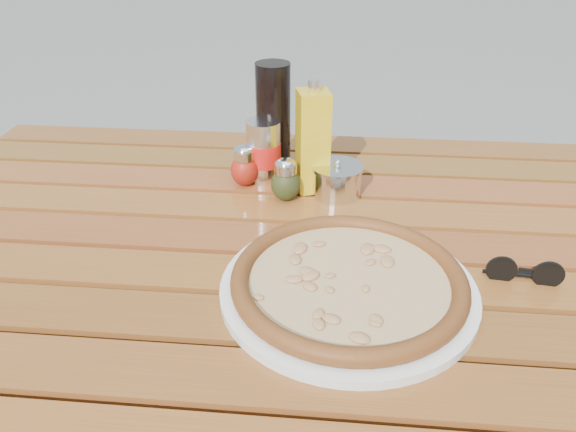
# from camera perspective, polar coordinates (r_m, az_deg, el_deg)

# --- Properties ---
(table) EXTENTS (1.40, 0.90, 0.75)m
(table) POSITION_cam_1_polar(r_m,az_deg,el_deg) (0.96, -0.11, -6.07)
(table) COLOR #3B210D
(table) RESTS_ON ground
(plate) EXTENTS (0.46, 0.46, 0.01)m
(plate) POSITION_cam_1_polar(r_m,az_deg,el_deg) (0.80, 6.12, -7.38)
(plate) COLOR white
(plate) RESTS_ON table
(pizza) EXTENTS (0.44, 0.44, 0.03)m
(pizza) POSITION_cam_1_polar(r_m,az_deg,el_deg) (0.79, 6.18, -6.48)
(pizza) COLOR beige
(pizza) RESTS_ON plate
(pepper_shaker) EXTENTS (0.06, 0.06, 0.08)m
(pepper_shaker) POSITION_cam_1_polar(r_m,az_deg,el_deg) (1.07, -4.43, 5.07)
(pepper_shaker) COLOR #AE2213
(pepper_shaker) RESTS_ON table
(oregano_shaker) EXTENTS (0.06, 0.06, 0.08)m
(oregano_shaker) POSITION_cam_1_polar(r_m,az_deg,el_deg) (1.02, -0.23, 3.66)
(oregano_shaker) COLOR #343A17
(oregano_shaker) RESTS_ON table
(dark_bottle) EXTENTS (0.09, 0.09, 0.22)m
(dark_bottle) POSITION_cam_1_polar(r_m,az_deg,el_deg) (1.09, -1.50, 9.70)
(dark_bottle) COLOR black
(dark_bottle) RESTS_ON table
(soda_can) EXTENTS (0.09, 0.09, 0.12)m
(soda_can) POSITION_cam_1_polar(r_m,az_deg,el_deg) (1.08, -2.48, 6.58)
(soda_can) COLOR silver
(soda_can) RESTS_ON table
(olive_oil_cruet) EXTENTS (0.07, 0.07, 0.21)m
(olive_oil_cruet) POSITION_cam_1_polar(r_m,az_deg,el_deg) (1.03, 2.53, 7.59)
(olive_oil_cruet) COLOR gold
(olive_oil_cruet) RESTS_ON table
(parmesan_tin) EXTENTS (0.12, 0.12, 0.07)m
(parmesan_tin) POSITION_cam_1_polar(r_m,az_deg,el_deg) (1.04, 4.98, 3.69)
(parmesan_tin) COLOR silver
(parmesan_tin) RESTS_ON table
(sunglasses) EXTENTS (0.11, 0.03, 0.04)m
(sunglasses) POSITION_cam_1_polar(r_m,az_deg,el_deg) (0.88, 22.86, -5.31)
(sunglasses) COLOR black
(sunglasses) RESTS_ON table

